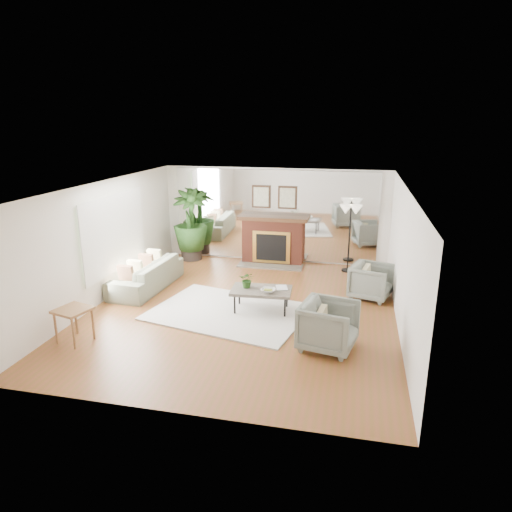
% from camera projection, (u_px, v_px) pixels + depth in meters
% --- Properties ---
extents(ground, '(7.00, 7.00, 0.00)m').
position_uv_depth(ground, '(243.00, 309.00, 9.24)').
color(ground, brown).
rests_on(ground, ground).
extents(wall_left, '(0.02, 7.00, 2.50)m').
position_uv_depth(wall_left, '(104.00, 242.00, 9.51)').
color(wall_left, white).
rests_on(wall_left, ground).
extents(wall_right, '(0.02, 7.00, 2.50)m').
position_uv_depth(wall_right, '(402.00, 260.00, 8.27)').
color(wall_right, white).
rests_on(wall_right, ground).
extents(wall_back, '(6.00, 0.02, 2.50)m').
position_uv_depth(wall_back, '(274.00, 215.00, 12.15)').
color(wall_back, white).
rests_on(wall_back, ground).
extents(mirror_panel, '(5.40, 0.04, 2.40)m').
position_uv_depth(mirror_panel, '(274.00, 216.00, 12.13)').
color(mirror_panel, silver).
rests_on(mirror_panel, wall_back).
extents(window_panel, '(0.04, 2.40, 1.50)m').
position_uv_depth(window_panel, '(114.00, 233.00, 9.85)').
color(window_panel, '#B2E09E').
rests_on(window_panel, wall_left).
extents(fireplace, '(1.85, 0.83, 2.05)m').
position_uv_depth(fireplace, '(273.00, 239.00, 12.10)').
color(fireplace, maroon).
rests_on(fireplace, ground).
extents(area_rug, '(3.34, 2.69, 0.03)m').
position_uv_depth(area_rug, '(229.00, 312.00, 9.08)').
color(area_rug, silver).
rests_on(area_rug, ground).
extents(coffee_table, '(1.23, 0.77, 0.47)m').
position_uv_depth(coffee_table, '(261.00, 291.00, 9.03)').
color(coffee_table, '#655D50').
rests_on(coffee_table, ground).
extents(sofa, '(0.97, 2.22, 0.63)m').
position_uv_depth(sofa, '(147.00, 275.00, 10.36)').
color(sofa, gray).
rests_on(sofa, ground).
extents(armchair_back, '(1.02, 1.00, 0.75)m').
position_uv_depth(armchair_back, '(371.00, 281.00, 9.76)').
color(armchair_back, slate).
rests_on(armchair_back, ground).
extents(armchair_front, '(1.06, 1.04, 0.82)m').
position_uv_depth(armchair_front, '(329.00, 326.00, 7.57)').
color(armchair_front, slate).
rests_on(armchair_front, ground).
extents(side_table, '(0.65, 0.65, 0.61)m').
position_uv_depth(side_table, '(73.00, 314.00, 7.78)').
color(side_table, '#97623C').
rests_on(side_table, ground).
extents(potted_ficus, '(1.17, 1.17, 1.92)m').
position_uv_depth(potted_ficus, '(190.00, 223.00, 12.32)').
color(potted_ficus, black).
rests_on(potted_ficus, ground).
extents(floor_lamp, '(0.55, 0.31, 1.70)m').
position_uv_depth(floor_lamp, '(350.00, 215.00, 11.19)').
color(floor_lamp, black).
rests_on(floor_lamp, ground).
extents(tabletop_plant, '(0.31, 0.27, 0.33)m').
position_uv_depth(tabletop_plant, '(247.00, 280.00, 9.07)').
color(tabletop_plant, '#2D5720').
rests_on(tabletop_plant, coffee_table).
extents(fruit_bowl, '(0.29, 0.29, 0.07)m').
position_uv_depth(fruit_bowl, '(268.00, 290.00, 8.86)').
color(fruit_bowl, '#97623C').
rests_on(fruit_bowl, coffee_table).
extents(book, '(0.29, 0.34, 0.02)m').
position_uv_depth(book, '(276.00, 288.00, 9.06)').
color(book, '#97623C').
rests_on(book, coffee_table).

